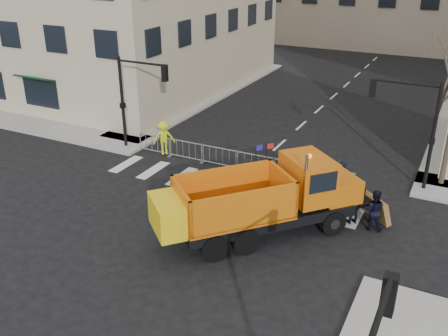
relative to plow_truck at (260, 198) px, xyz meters
The scene contains 11 objects.
ground 3.98m from the plow_truck, 144.44° to the right, with size 120.00×120.00×0.00m, color black.
sidewalk_back 7.23m from the plow_truck, 114.59° to the left, with size 64.00×5.00×0.15m, color gray.
traffic_light_left 12.24m from the plow_truck, 153.69° to the left, with size 0.18×0.18×5.40m, color black.
traffic_light_right 9.32m from the plow_truck, 53.05° to the left, with size 0.18×0.18×5.40m, color black.
crowd_barriers 6.72m from the plow_truck, 123.77° to the left, with size 12.60×0.60×1.10m, color #9EA0A5, non-canonical shape.
plow_truck is the anchor object (origin of this frame).
cop_a 5.27m from the plow_truck, 66.47° to the left, with size 0.70×0.46×1.92m, color black.
cop_b 4.87m from the plow_truck, 32.16° to the left, with size 0.89×0.69×1.83m, color black.
cop_c 4.28m from the plow_truck, 39.89° to the left, with size 1.04×0.43×1.77m, color black.
worker 9.76m from the plow_truck, 146.80° to the left, with size 1.25×0.72×1.94m, color #C5CD18.
newspaper_box 5.75m from the plow_truck, 74.54° to the left, with size 0.45×0.40×1.10m, color maroon.
Camera 1 is at (9.69, -14.45, 11.02)m, focal length 40.00 mm.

